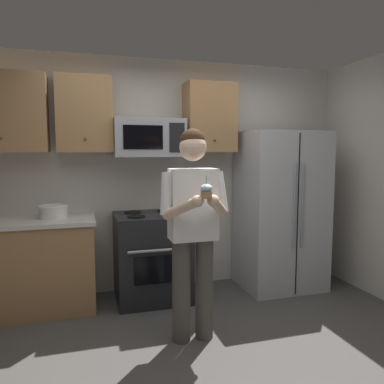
{
  "coord_description": "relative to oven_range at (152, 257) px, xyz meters",
  "views": [
    {
      "loc": [
        -0.85,
        -2.53,
        1.58
      ],
      "look_at": [
        0.01,
        0.39,
        1.25
      ],
      "focal_mm": 35.32,
      "sensor_mm": 36.0,
      "label": 1
    }
  ],
  "objects": [
    {
      "name": "microwave",
      "position": [
        0.0,
        0.12,
        1.26
      ],
      "size": [
        0.74,
        0.41,
        0.4
      ],
      "color": "#9EA0A5"
    },
    {
      "name": "refrigerator",
      "position": [
        1.5,
        -0.04,
        0.44
      ],
      "size": [
        0.9,
        0.75,
        1.8
      ],
      "color": "#B7BABF",
      "rests_on": "ground"
    },
    {
      "name": "bowl_large_white",
      "position": [
        -0.97,
        0.04,
        0.53
      ],
      "size": [
        0.28,
        0.28,
        0.13
      ],
      "color": "white",
      "rests_on": "counter_left"
    },
    {
      "name": "person",
      "position": [
        0.17,
        -0.98,
        0.53
      ],
      "size": [
        0.6,
        0.48,
        1.76
      ],
      "color": "#4C4742",
      "rests_on": "ground"
    },
    {
      "name": "ground_plane",
      "position": [
        0.15,
        -1.36,
        -0.46
      ],
      "size": [
        6.0,
        6.0,
        0.0
      ],
      "primitive_type": "plane",
      "color": "#474442"
    },
    {
      "name": "cupcake",
      "position": [
        0.17,
        -1.31,
        0.83
      ],
      "size": [
        0.09,
        0.09,
        0.17
      ],
      "color": "#A87F56"
    },
    {
      "name": "wall_back",
      "position": [
        0.15,
        0.39,
        0.84
      ],
      "size": [
        4.4,
        0.1,
        2.6
      ],
      "primitive_type": "cube",
      "color": "beige",
      "rests_on": "ground"
    },
    {
      "name": "counter_left",
      "position": [
        -1.3,
        0.02,
        0.0
      ],
      "size": [
        1.44,
        0.66,
        0.92
      ],
      "color": "#9E7247",
      "rests_on": "ground"
    },
    {
      "name": "oven_range",
      "position": [
        0.0,
        0.0,
        0.0
      ],
      "size": [
        0.76,
        0.7,
        0.93
      ],
      "color": "black",
      "rests_on": "ground"
    },
    {
      "name": "cabinet_row_upper",
      "position": [
        -0.57,
        0.17,
        1.49
      ],
      "size": [
        2.78,
        0.36,
        0.76
      ],
      "color": "#9E7247"
    }
  ]
}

